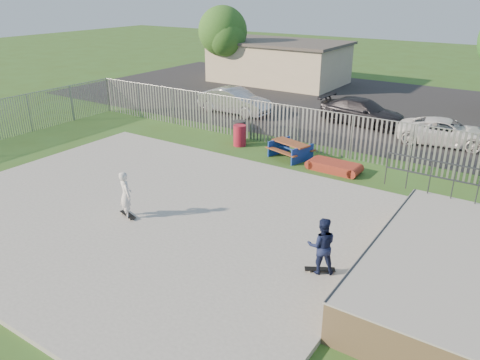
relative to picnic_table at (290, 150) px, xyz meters
The scene contains 18 objects.
ground 7.75m from the picnic_table, 100.02° to the right, with size 120.00×120.00×0.00m, color #35561D.
concrete_slab 7.75m from the picnic_table, 100.02° to the right, with size 15.00×12.00×0.15m, color gray.
quarter_pipe 10.48m from the picnic_table, 38.94° to the right, with size 5.50×7.05×2.19m.
fence 3.12m from the picnic_table, 96.52° to the right, with size 26.04×16.02×2.00m.
picnic_table is the anchor object (origin of this frame).
funbox 2.32m from the picnic_table, 10.05° to the right, with size 1.91×0.98×0.38m.
trash_bin_red 2.87m from the picnic_table, behind, with size 0.61×0.61×1.01m, color maroon.
trash_bin_grey 3.36m from the picnic_table, 167.15° to the left, with size 0.62×0.62×1.03m, color #242427.
parking_lot 11.46m from the picnic_table, 96.75° to the left, with size 40.00×18.00×0.02m, color black.
car_silver 8.34m from the picnic_table, 141.85° to the left, with size 1.59×4.56×1.50m, color #BBBCC1.
car_dark 7.09m from the picnic_table, 84.30° to the left, with size 1.97×4.84×1.41m, color black.
car_white 7.93m from the picnic_table, 47.64° to the left, with size 2.04×4.43×1.23m, color white.
building 18.04m from the picnic_table, 121.30° to the left, with size 10.40×6.40×3.20m.
tree_left 18.59m from the picnic_table, 135.15° to the left, with size 3.79×3.79×5.84m.
skateboard_a 9.29m from the picnic_table, 57.08° to the right, with size 0.79×0.58×0.08m.
skateboard_b 8.50m from the picnic_table, 100.58° to the right, with size 0.82×0.43×0.08m.
skater_navy 9.30m from the picnic_table, 57.08° to the right, with size 0.76×0.59×1.56m, color #131B3D.
skater_white 8.52m from the picnic_table, 100.58° to the right, with size 0.57×0.37×1.56m, color silver.
Camera 1 is at (10.49, -10.10, 7.15)m, focal length 35.00 mm.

